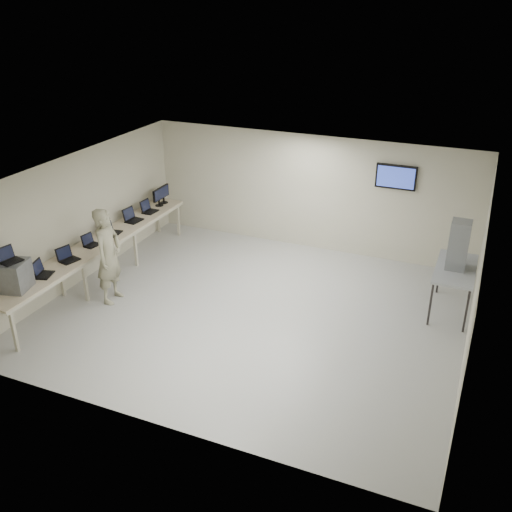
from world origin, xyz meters
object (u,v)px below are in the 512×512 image
at_px(workbench, 99,246).
at_px(equipment_box, 15,276).
at_px(soldier, 109,256).
at_px(side_table, 455,271).

relative_size(workbench, equipment_box, 11.05).
bearing_deg(soldier, side_table, -76.44).
height_order(soldier, side_table, soldier).
bearing_deg(side_table, equipment_box, -151.85).
bearing_deg(equipment_box, side_table, 13.33).
relative_size(equipment_box, side_table, 0.34).
bearing_deg(equipment_box, soldier, 49.19).
xyz_separation_m(equipment_box, side_table, (7.25, 3.88, -0.28)).
height_order(workbench, equipment_box, equipment_box).
bearing_deg(soldier, workbench, 43.94).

